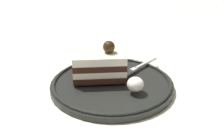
# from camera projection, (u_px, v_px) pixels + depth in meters

# --- Properties ---
(ground_plane) EXTENTS (2.40, 2.40, 0.00)m
(ground_plane) POSITION_uv_depth(u_px,v_px,m) (106.00, 94.00, 0.58)
(ground_plane) COLOR silver
(dessert_plate) EXTENTS (0.25, 0.25, 0.02)m
(dessert_plate) POSITION_uv_depth(u_px,v_px,m) (112.00, 84.00, 0.60)
(dessert_plate) COLOR black
(dessert_plate) RESTS_ON ground_plane
(cake_slice) EXTENTS (0.12, 0.12, 0.08)m
(cake_slice) POSITION_uv_depth(u_px,v_px,m) (100.00, 65.00, 0.60)
(cake_slice) COLOR black
(cake_slice) RESTS_ON dessert_plate
(whipped_cream_dollop) EXTENTS (0.03, 0.03, 0.03)m
(whipped_cream_dollop) POSITION_uv_depth(u_px,v_px,m) (135.00, 84.00, 0.55)
(whipped_cream_dollop) COLOR white
(whipped_cream_dollop) RESTS_ON dessert_plate
(fork) EXTENTS (0.11, 0.02, 0.00)m
(fork) POSITION_uv_depth(u_px,v_px,m) (140.00, 66.00, 0.65)
(fork) COLOR silver
(fork) RESTS_ON dessert_plate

